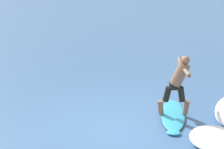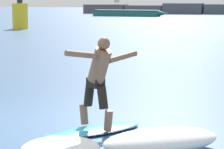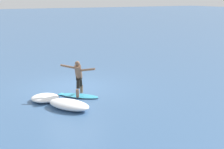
{
  "view_description": "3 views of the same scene",
  "coord_description": "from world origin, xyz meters",
  "px_view_note": "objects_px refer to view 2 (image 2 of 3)",
  "views": [
    {
      "loc": [
        -4.89,
        -5.97,
        4.47
      ],
      "look_at": [
        0.91,
        1.52,
        0.68
      ],
      "focal_mm": 60.0,
      "sensor_mm": 36.0,
      "label": 1
    },
    {
      "loc": [
        3.22,
        -8.74,
        2.25
      ],
      "look_at": [
        1.5,
        0.8,
        0.82
      ],
      "focal_mm": 85.0,
      "sensor_mm": 36.0,
      "label": 2
    },
    {
      "loc": [
        13.23,
        -5.22,
        4.17
      ],
      "look_at": [
        1.91,
        1.01,
        0.93
      ],
      "focal_mm": 50.0,
      "sensor_mm": 36.0,
      "label": 3
    }
  ],
  "objects_px": {
    "fishing_boat_near_jetty": "(128,13)",
    "channel_marker_buoy": "(20,16)",
    "surfboard": "(94,130)",
    "surfer": "(99,76)"
  },
  "relations": [
    {
      "from": "surfer",
      "to": "channel_marker_buoy",
      "type": "bearing_deg",
      "value": 112.42
    },
    {
      "from": "surfer",
      "to": "fishing_boat_near_jetty",
      "type": "relative_size",
      "value": 0.17
    },
    {
      "from": "surfboard",
      "to": "channel_marker_buoy",
      "type": "relative_size",
      "value": 0.77
    },
    {
      "from": "surfboard",
      "to": "fishing_boat_near_jetty",
      "type": "height_order",
      "value": "fishing_boat_near_jetty"
    },
    {
      "from": "fishing_boat_near_jetty",
      "to": "channel_marker_buoy",
      "type": "relative_size",
      "value": 4.21
    },
    {
      "from": "surfboard",
      "to": "surfer",
      "type": "xyz_separation_m",
      "value": [
        0.09,
        -0.03,
        0.93
      ]
    },
    {
      "from": "surfboard",
      "to": "surfer",
      "type": "bearing_deg",
      "value": -18.11
    },
    {
      "from": "fishing_boat_near_jetty",
      "to": "channel_marker_buoy",
      "type": "xyz_separation_m",
      "value": [
        -4.03,
        -24.71,
        0.53
      ]
    },
    {
      "from": "surfboard",
      "to": "channel_marker_buoy",
      "type": "xyz_separation_m",
      "value": [
        -11.19,
        27.3,
        0.87
      ]
    },
    {
      "from": "surfer",
      "to": "channel_marker_buoy",
      "type": "relative_size",
      "value": 0.71
    }
  ]
}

